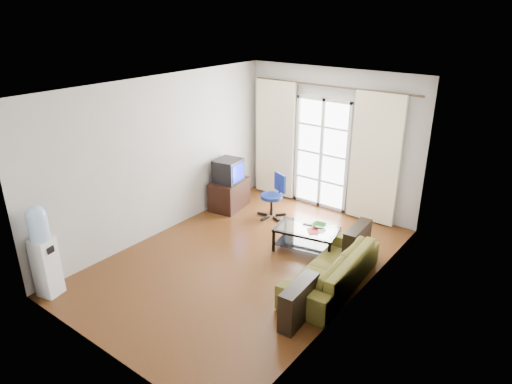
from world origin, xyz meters
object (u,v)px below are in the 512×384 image
tv_stand (229,194)px  task_chair (273,204)px  crt_tv (227,170)px  coffee_table (306,236)px  sofa (331,268)px  water_cooler (43,250)px

tv_stand → task_chair: task_chair is taller
crt_tv → task_chair: crt_tv is taller
coffee_table → crt_tv: crt_tv is taller
task_chair → crt_tv: bearing=-143.4°
sofa → coffee_table: 1.02m
task_chair → water_cooler: 4.06m
water_cooler → sofa: bearing=26.5°
sofa → tv_stand: size_ratio=2.47×
task_chair → water_cooler: water_cooler is taller
crt_tv → task_chair: size_ratio=0.64×
tv_stand → water_cooler: (-0.09, -3.73, 0.41)m
coffee_table → crt_tv: 2.23m
tv_stand → crt_tv: bearing=-97.1°
tv_stand → task_chair: size_ratio=0.93×
crt_tv → task_chair: bearing=6.0°
tv_stand → crt_tv: size_ratio=1.44×
crt_tv → tv_stand: bearing=84.6°
tv_stand → task_chair: bearing=1.5°
crt_tv → water_cooler: size_ratio=0.40×
sofa → water_cooler: (-2.99, -2.53, 0.42)m
task_chair → coffee_table: bearing=-9.0°
crt_tv → water_cooler: water_cooler is taller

